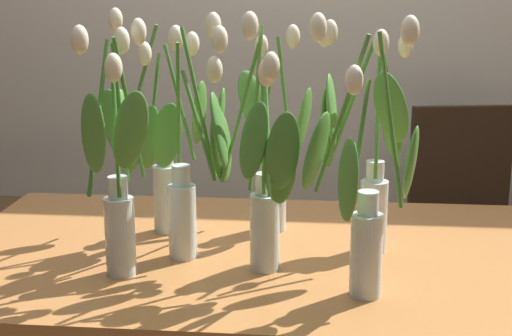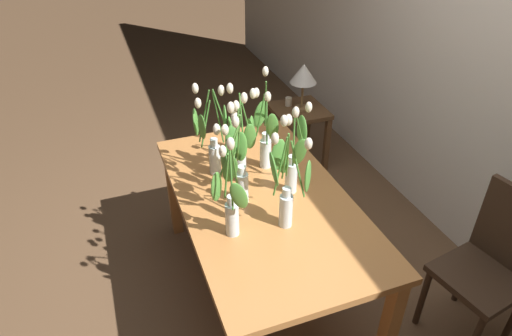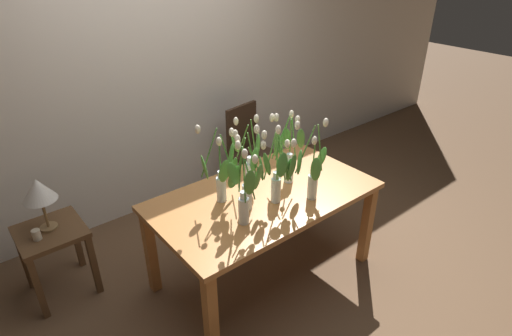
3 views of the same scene
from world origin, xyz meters
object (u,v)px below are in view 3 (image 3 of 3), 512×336
object	(u,v)px
dining_chair	(249,146)
side_table	(53,243)
dining_table	(264,205)
tulip_vase_2	(244,191)
tulip_vase_6	(249,162)
tulip_vase_4	(220,176)
tulip_vase_5	(287,153)
table_lamp	(38,191)
tulip_vase_1	(312,173)
pillar_candle	(36,235)
tulip_vase_3	(279,175)
tulip_vase_0	(248,180)

from	to	relation	value
dining_chair	side_table	size ratio (longest dim) A/B	1.69
dining_table	dining_chair	size ratio (longest dim) A/B	1.72
tulip_vase_2	tulip_vase_6	xyz separation A→B (m)	(0.32, 0.36, -0.05)
tulip_vase_4	side_table	size ratio (longest dim) A/B	1.06
tulip_vase_2	tulip_vase_5	world-z (taller)	tulip_vase_2
dining_table	table_lamp	distance (m)	1.53
dining_chair	tulip_vase_6	bearing A→B (deg)	-128.37
tulip_vase_4	table_lamp	bearing A→B (deg)	143.48
tulip_vase_1	tulip_vase_4	xyz separation A→B (m)	(-0.50, 0.36, 0.00)
dining_table	tulip_vase_5	bearing A→B (deg)	6.00
side_table	pillar_candle	bearing A→B (deg)	-146.44
tulip_vase_1	dining_chair	xyz separation A→B (m)	(0.47, 1.29, -0.42)
dining_chair	side_table	distance (m)	1.97
tulip_vase_3	pillar_candle	bearing A→B (deg)	146.04
tulip_vase_3	pillar_candle	xyz separation A→B (m)	(-1.36, 0.91, -0.38)
tulip_vase_1	tulip_vase_2	xyz separation A→B (m)	(-0.53, 0.07, 0.03)
tulip_vase_3	tulip_vase_4	size ratio (longest dim) A/B	1.01
tulip_vase_3	dining_chair	bearing A→B (deg)	59.90
tulip_vase_4	dining_chair	distance (m)	1.40
tulip_vase_3	tulip_vase_5	size ratio (longest dim) A/B	1.05
tulip_vase_6	dining_table	bearing A→B (deg)	-90.79
tulip_vase_4	side_table	xyz separation A→B (m)	(-0.98, 0.70, -0.51)
table_lamp	tulip_vase_0	bearing A→B (deg)	-39.45
tulip_vase_3	table_lamp	size ratio (longest dim) A/B	1.48
tulip_vase_6	pillar_candle	size ratio (longest dim) A/B	7.28
tulip_vase_4	side_table	world-z (taller)	tulip_vase_4
dining_table	tulip_vase_2	bearing A→B (deg)	-150.64
dining_table	tulip_vase_0	bearing A→B (deg)	-163.60
tulip_vase_6	side_table	world-z (taller)	tulip_vase_6
dining_table	tulip_vase_3	bearing A→B (deg)	-92.80
tulip_vase_1	tulip_vase_6	size ratio (longest dim) A/B	1.08
tulip_vase_1	table_lamp	distance (m)	1.84
dining_chair	tulip_vase_3	bearing A→B (deg)	-120.10
tulip_vase_2	tulip_vase_5	bearing A→B (deg)	20.23
side_table	table_lamp	xyz separation A→B (m)	(0.01, 0.02, 0.42)
tulip_vase_3	tulip_vase_5	xyz separation A→B (m)	(0.24, 0.18, 0.01)
tulip_vase_6	tulip_vase_0	bearing A→B (deg)	-128.79
dining_chair	side_table	xyz separation A→B (m)	(-1.96, -0.22, -0.09)
tulip_vase_4	pillar_candle	distance (m)	1.30
tulip_vase_4	tulip_vase_5	distance (m)	0.53
tulip_vase_5	pillar_candle	world-z (taller)	tulip_vase_5
tulip_vase_0	table_lamp	bearing A→B (deg)	140.55
dining_table	tulip_vase_1	distance (m)	0.44
dining_chair	side_table	world-z (taller)	dining_chair
tulip_vase_0	tulip_vase_1	world-z (taller)	tulip_vase_1
tulip_vase_0	dining_chair	size ratio (longest dim) A/B	0.63
dining_table	tulip_vase_5	distance (m)	0.41
dining_table	tulip_vase_6	distance (m)	0.33
pillar_candle	tulip_vase_4	bearing A→B (deg)	-30.96
side_table	pillar_candle	world-z (taller)	pillar_candle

